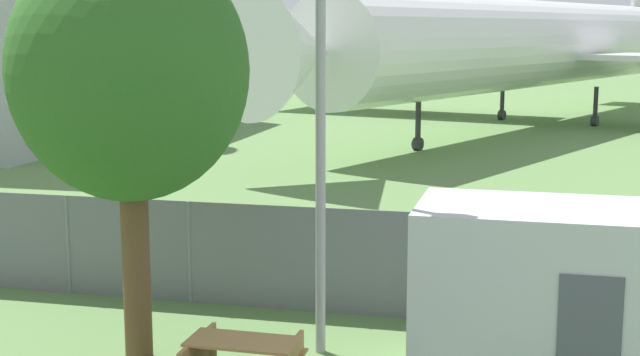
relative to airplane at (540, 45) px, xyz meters
name	(u,v)px	position (x,y,z in m)	size (l,w,h in m)	color
perimeter_fence	(319,260)	(-3.93, -34.04, -3.32)	(56.07, 0.07, 1.97)	slate
airplane	(540,45)	(0.00, 0.00, 0.00)	(36.94, 45.35, 13.39)	white
portable_cabin	(546,294)	(0.08, -36.36, -2.99)	(3.83, 2.32, 2.64)	silver
tree_near_hangar	(129,72)	(-6.18, -36.97, 0.23)	(3.64, 3.64, 6.57)	brown
light_mast	(321,92)	(-3.43, -36.04, -0.09)	(0.44, 0.44, 6.78)	#99999E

